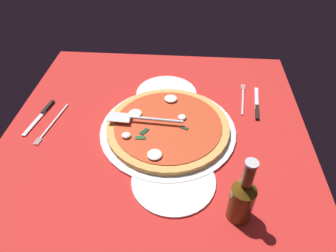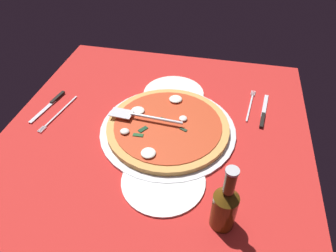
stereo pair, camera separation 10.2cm
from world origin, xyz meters
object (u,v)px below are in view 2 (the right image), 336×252
Objects in this scene: place_setting_near at (55,109)px; pizza at (168,126)px; dinner_plate_right at (163,181)px; pizza_server at (144,117)px; place_setting_far at (257,110)px; dinner_plate_left at (174,93)px; beer_bottle at (225,206)px.

pizza is at bearing 96.91° from place_setting_near.
dinner_plate_right is 24.50cm from pizza_server.
dinner_plate_left is at bearing 90.57° from place_setting_far.
beer_bottle is at bearing 33.64° from pizza.
pizza reaches higher than dinner_plate_right.
pizza is 1.90× the size of place_setting_far.
pizza_server is (20.92, -6.02, 4.37)cm from dinner_plate_left.
dinner_plate_left is 1.01× the size of place_setting_near.
pizza_server reaches higher than pizza.
beer_bottle reaches higher than dinner_plate_left.
pizza is at bearing -171.08° from dinner_plate_right.
place_setting_near is (-23.67, -46.27, -0.15)cm from dinner_plate_right.
pizza is at bearing 127.03° from place_setting_far.
place_setting_near is 1.09× the size of beer_bottle.
dinner_plate_left and dinner_plate_right have the same top height.
beer_bottle is (9.70, 17.31, 7.34)cm from dinner_plate_right.
place_setting_far is at bearing 120.02° from pizza.
pizza is 1.78× the size of place_setting_near.
pizza is at bearing -175.29° from pizza_server.
pizza_server reaches higher than place_setting_near.
dinner_plate_left is 0.97× the size of dinner_plate_right.
beer_bottle is at bearing 176.38° from place_setting_far.
place_setting_far is at bearing 145.62° from dinner_plate_right.
dinner_plate_left is at bearing -156.27° from beer_bottle.
beer_bottle is at bearing 23.73° from dinner_plate_left.
pizza is (-21.35, -3.35, 1.72)cm from dinner_plate_right.
place_setting_near is at bearing -117.09° from dinner_plate_right.
place_setting_far reaches higher than dinner_plate_right.
dinner_plate_left is 42.46cm from dinner_plate_right.
pizza_server is at bearing 95.92° from place_setting_near.
pizza_server is 35.16cm from place_setting_near.
place_setting_far is 1.03× the size of beer_bottle.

